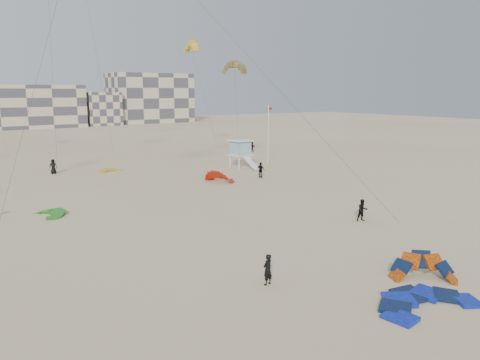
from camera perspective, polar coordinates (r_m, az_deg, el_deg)
ground at (r=23.44m, az=8.55°, el=-14.98°), size 320.00×320.00×0.00m
kite_ground_blue at (r=24.87m, az=21.69°, el=-14.09°), size 5.67×5.86×0.81m
kite_ground_orange at (r=28.13m, az=21.39°, el=-11.13°), size 4.81×4.81×3.44m
kite_ground_green at (r=42.10m, az=-22.10°, el=-3.99°), size 3.56×3.36×1.37m
kite_ground_red_far at (r=53.42m, az=-2.50°, el=-0.21°), size 4.91×4.88×3.79m
kite_ground_yellow at (r=62.49m, az=-15.56°, el=1.00°), size 3.17×3.32×1.05m
kitesurfer_main at (r=25.25m, az=3.38°, el=-10.83°), size 0.69×0.53×1.70m
kitesurfer_b at (r=38.37m, az=14.70°, el=-3.58°), size 1.03×0.92×1.75m
kitesurfer_d at (r=55.79m, az=2.54°, el=1.22°), size 0.78×1.18×1.86m
kitesurfer_e at (r=62.86m, az=-21.82°, el=1.54°), size 1.06×0.88×1.85m
kitesurfer_f at (r=79.94m, az=1.45°, el=4.08°), size 0.86×1.71×1.76m
kite_fly_olive at (r=65.08m, az=-0.73°, el=13.40°), size 5.81×8.85×13.46m
kite_fly_yellow at (r=79.08m, az=-5.95°, el=15.80°), size 6.32×3.76×17.49m
lifeguard_tower_near at (r=63.19m, az=0.08°, el=3.20°), size 2.80×5.19×3.75m
flagpole at (r=65.30m, az=3.47°, el=5.64°), size 0.68×0.10×8.34m
condo_mid at (r=147.44m, az=-25.07°, el=8.12°), size 32.00×16.00×12.00m
condo_east at (r=160.86m, az=-10.90°, el=9.77°), size 26.00×14.00×16.00m
condo_fill_right at (r=150.78m, az=-16.58°, el=8.33°), size 10.00×10.00×10.00m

